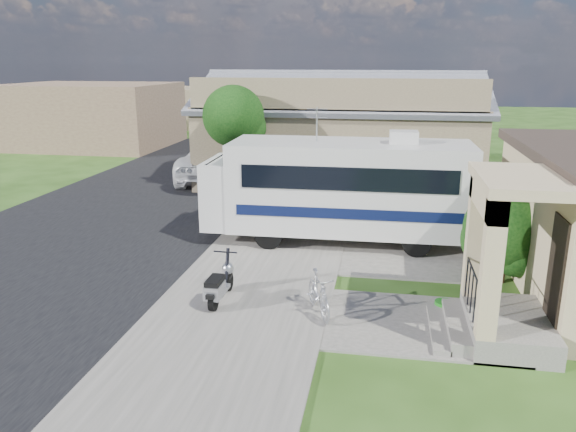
% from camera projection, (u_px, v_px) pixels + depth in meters
% --- Properties ---
extents(ground, '(120.00, 120.00, 0.00)m').
position_uv_depth(ground, '(290.00, 296.00, 13.49)').
color(ground, '#213D10').
extents(street_slab, '(9.00, 80.00, 0.02)m').
position_uv_depth(street_slab, '(159.00, 191.00, 24.23)').
color(street_slab, black).
rests_on(street_slab, ground).
extents(sidewalk_slab, '(4.00, 80.00, 0.06)m').
position_uv_depth(sidewalk_slab, '(308.00, 197.00, 23.13)').
color(sidewalk_slab, '#5B5852').
rests_on(sidewalk_slab, ground).
extents(driveway_slab, '(7.00, 6.00, 0.05)m').
position_uv_depth(driveway_slab, '(362.00, 241.00, 17.50)').
color(driveway_slab, '#5B5852').
rests_on(driveway_slab, ground).
extents(walk_slab, '(4.00, 3.00, 0.05)m').
position_uv_depth(walk_slab, '(420.00, 324.00, 12.03)').
color(walk_slab, '#5B5852').
rests_on(walk_slab, ground).
extents(warehouse, '(12.50, 8.40, 5.04)m').
position_uv_depth(warehouse, '(341.00, 137.00, 26.20)').
color(warehouse, brown).
rests_on(warehouse, ground).
extents(distant_bldg_far, '(10.00, 8.00, 4.00)m').
position_uv_depth(distant_bldg_far, '(92.00, 115.00, 36.66)').
color(distant_bldg_far, brown).
rests_on(distant_bldg_far, ground).
extents(distant_bldg_near, '(8.00, 7.00, 3.20)m').
position_uv_depth(distant_bldg_near, '(185.00, 107.00, 47.82)').
color(distant_bldg_near, brown).
rests_on(distant_bldg_near, ground).
extents(street_tree_a, '(2.44, 2.40, 4.58)m').
position_uv_depth(street_tree_a, '(236.00, 119.00, 21.82)').
color(street_tree_a, '#322016').
rests_on(street_tree_a, ground).
extents(street_tree_b, '(2.44, 2.40, 4.73)m').
position_uv_depth(street_tree_b, '(283.00, 99.00, 31.26)').
color(street_tree_b, '#322016').
rests_on(street_tree_b, ground).
extents(street_tree_c, '(2.44, 2.40, 4.42)m').
position_uv_depth(street_tree_c, '(306.00, 94.00, 39.88)').
color(street_tree_c, '#322016').
rests_on(street_tree_c, ground).
extents(motorhome, '(8.03, 2.72, 4.10)m').
position_uv_depth(motorhome, '(339.00, 187.00, 17.09)').
color(motorhome, '#BCBBB7').
rests_on(motorhome, ground).
extents(shrub, '(2.34, 2.24, 2.88)m').
position_uv_depth(shrub, '(509.00, 226.00, 14.03)').
color(shrub, '#322016').
rests_on(shrub, ground).
extents(scooter, '(0.58, 1.64, 1.08)m').
position_uv_depth(scooter, '(219.00, 285.00, 12.92)').
color(scooter, black).
rests_on(scooter, ground).
extents(bicycle, '(1.04, 1.64, 0.96)m').
position_uv_depth(bicycle, '(319.00, 296.00, 12.33)').
color(bicycle, '#A8A9AF').
rests_on(bicycle, ground).
extents(pickup_truck, '(3.97, 6.86, 1.80)m').
position_uv_depth(pickup_truck, '(216.00, 160.00, 26.56)').
color(pickup_truck, white).
rests_on(pickup_truck, ground).
extents(van, '(3.73, 6.70, 1.84)m').
position_uv_depth(van, '(238.00, 139.00, 33.33)').
color(van, white).
rests_on(van, ground).
extents(garden_hose, '(0.44, 0.44, 0.20)m').
position_uv_depth(garden_hose, '(444.00, 307.00, 12.70)').
color(garden_hose, '#187016').
rests_on(garden_hose, ground).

